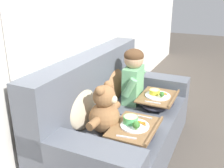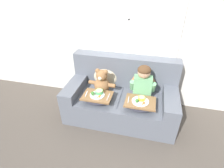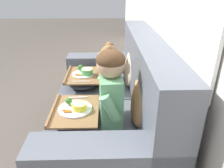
# 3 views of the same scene
# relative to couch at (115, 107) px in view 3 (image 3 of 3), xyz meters

# --- Properties ---
(ground_plane) EXTENTS (14.00, 14.00, 0.00)m
(ground_plane) POSITION_rel_couch_xyz_m (0.00, -0.08, -0.33)
(ground_plane) COLOR #4C443D
(couch) EXTENTS (1.71, 0.88, 0.93)m
(couch) POSITION_rel_couch_xyz_m (0.00, 0.00, 0.00)
(couch) COLOR #565B66
(couch) RESTS_ON ground_plane
(throw_pillow_behind_child) EXTENTS (0.42, 0.20, 0.43)m
(throw_pillow_behind_child) POSITION_rel_couch_xyz_m (0.32, 0.17, 0.27)
(throw_pillow_behind_child) COLOR #B2754C
(throw_pillow_behind_child) RESTS_ON couch
(throw_pillow_behind_teddy) EXTENTS (0.42, 0.20, 0.44)m
(throw_pillow_behind_teddy) POSITION_rel_couch_xyz_m (-0.32, 0.17, 0.27)
(throw_pillow_behind_teddy) COLOR #C1B293
(throw_pillow_behind_teddy) RESTS_ON couch
(child_figure) EXTENTS (0.39, 0.19, 0.54)m
(child_figure) POSITION_rel_couch_xyz_m (0.32, -0.05, 0.37)
(child_figure) COLOR #66A370
(child_figure) RESTS_ON couch
(teddy_bear) EXTENTS (0.44, 0.31, 0.41)m
(teddy_bear) POSITION_rel_couch_xyz_m (-0.32, -0.05, 0.25)
(teddy_bear) COLOR brown
(teddy_bear) RESTS_ON couch
(lap_tray_child) EXTENTS (0.43, 0.33, 0.17)m
(lap_tray_child) POSITION_rel_couch_xyz_m (0.32, -0.30, 0.13)
(lap_tray_child) COLOR #2D2D38
(lap_tray_child) RESTS_ON child_figure
(lap_tray_teddy) EXTENTS (0.44, 0.32, 0.18)m
(lap_tray_teddy) POSITION_rel_couch_xyz_m (-0.32, -0.30, 0.14)
(lap_tray_teddy) COLOR #2D2D38
(lap_tray_teddy) RESTS_ON teddy_bear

